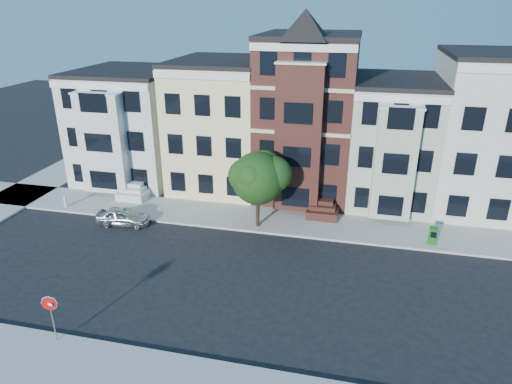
% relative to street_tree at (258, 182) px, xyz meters
% --- Properties ---
extents(ground, '(120.00, 120.00, 0.00)m').
position_rel_street_tree_xyz_m(ground, '(2.24, -6.85, -3.39)').
color(ground, black).
extents(far_sidewalk, '(60.00, 4.00, 0.15)m').
position_rel_street_tree_xyz_m(far_sidewalk, '(2.24, 1.15, -3.31)').
color(far_sidewalk, '#9E9B93').
rests_on(far_sidewalk, ground).
extents(house_white, '(8.00, 9.00, 9.00)m').
position_rel_street_tree_xyz_m(house_white, '(-12.76, 7.65, 1.11)').
color(house_white, silver).
rests_on(house_white, ground).
extents(house_yellow, '(7.00, 9.00, 10.00)m').
position_rel_street_tree_xyz_m(house_yellow, '(-4.76, 7.65, 1.61)').
color(house_yellow, beige).
rests_on(house_yellow, ground).
extents(house_brown, '(7.00, 9.00, 12.00)m').
position_rel_street_tree_xyz_m(house_brown, '(2.24, 7.65, 2.61)').
color(house_brown, '#3A1A14').
rests_on(house_brown, ground).
extents(house_green, '(6.00, 9.00, 9.00)m').
position_rel_street_tree_xyz_m(house_green, '(8.74, 7.65, 1.11)').
color(house_green, '#A2B197').
rests_on(house_green, ground).
extents(house_cream, '(8.00, 9.00, 11.00)m').
position_rel_street_tree_xyz_m(house_cream, '(15.74, 7.65, 2.11)').
color(house_cream, beige).
rests_on(house_cream, ground).
extents(street_tree, '(6.09, 6.09, 6.48)m').
position_rel_street_tree_xyz_m(street_tree, '(0.00, 0.00, 0.00)').
color(street_tree, '#244F18').
rests_on(street_tree, far_sidewalk).
extents(parked_car, '(3.79, 1.84, 1.25)m').
position_rel_street_tree_xyz_m(parked_car, '(-9.20, -1.65, -2.77)').
color(parked_car, '#A7ACB0').
rests_on(parked_car, ground).
extents(newspaper_box, '(0.55, 0.50, 1.11)m').
position_rel_street_tree_xyz_m(newspaper_box, '(11.35, 0.04, -2.69)').
color(newspaper_box, '#145C16').
rests_on(newspaper_box, far_sidewalk).
extents(fire_hydrant, '(0.28, 0.28, 0.67)m').
position_rel_street_tree_xyz_m(fire_hydrant, '(-14.73, -0.17, -2.90)').
color(fire_hydrant, beige).
rests_on(fire_hydrant, far_sidewalk).
extents(stop_sign, '(0.75, 0.24, 2.69)m').
position_rel_street_tree_xyz_m(stop_sign, '(-6.34, -13.30, -1.89)').
color(stop_sign, '#B30E0D').
rests_on(stop_sign, near_sidewalk).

